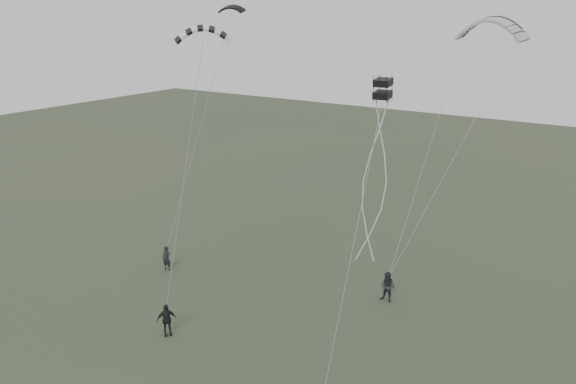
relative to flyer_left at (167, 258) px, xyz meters
The scene contains 8 objects.
ground 9.26m from the flyer_left, 32.48° to the right, with size 140.00×140.00×0.00m, color #35412D.
flyer_left is the anchor object (origin of this frame).
flyer_right 13.82m from the flyer_left, 16.19° to the left, with size 0.85×0.66×1.76m, color #27262C.
flyer_center 7.67m from the flyer_left, 45.15° to the right, with size 1.00×0.42×1.71m, color black.
kite_dark_small 16.08m from the flyer_left, 75.86° to the left, with size 1.70×0.51×0.54m, color black, non-canonical shape.
kite_pale_large 23.98m from the flyer_left, 36.09° to the left, with size 4.22×0.95×1.71m, color #ACAEB1, non-canonical shape.
kite_striped 14.39m from the flyer_left, ahead, with size 2.96×0.74×1.17m, color black, non-canonical shape.
kite_box 20.39m from the flyer_left, 14.51° to the right, with size 0.57×0.57×0.69m, color black, non-canonical shape.
Camera 1 is at (16.27, -17.85, 15.56)m, focal length 35.00 mm.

